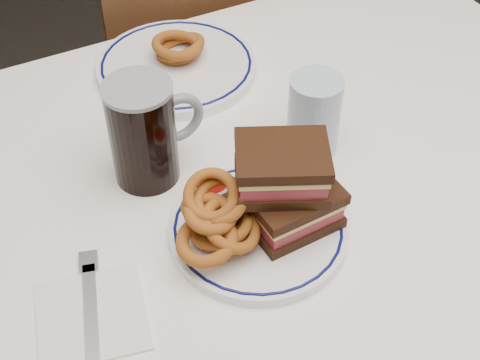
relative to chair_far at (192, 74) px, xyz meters
name	(u,v)px	position (x,y,z in m)	size (l,w,h in m)	color
dining_table	(254,213)	(-0.15, -0.60, 0.16)	(1.27, 0.87, 0.75)	white
chair_far	(192,74)	(0.00, 0.00, 0.00)	(0.46, 0.46, 0.89)	#4C3318
main_plate	(258,229)	(-0.21, -0.72, 0.27)	(0.25, 0.25, 0.02)	white
reuben_sandwich	(287,187)	(-0.17, -0.72, 0.34)	(0.15, 0.14, 0.12)	black
onion_rings_main	(217,220)	(-0.27, -0.72, 0.32)	(0.12, 0.11, 0.12)	#652B0D
ketchup_ramekin	(212,189)	(-0.25, -0.64, 0.30)	(0.06, 0.06, 0.03)	silver
beer_mug	(145,131)	(-0.30, -0.54, 0.35)	(0.15, 0.10, 0.16)	black
water_glass	(314,115)	(-0.05, -0.60, 0.33)	(0.08, 0.08, 0.13)	#A6C3D7
far_plate	(177,66)	(-0.16, -0.32, 0.28)	(0.28, 0.28, 0.02)	white
onion_rings_far	(179,47)	(-0.15, -0.30, 0.30)	(0.10, 0.10, 0.06)	#652B0D
napkin_fork	(91,313)	(-0.46, -0.74, 0.27)	(0.16, 0.18, 0.01)	white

